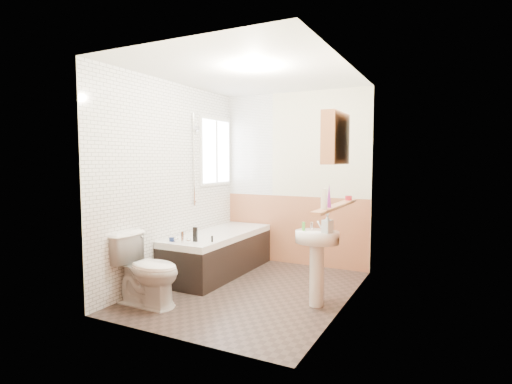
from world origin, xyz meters
TOP-DOWN VIEW (x-y plane):
  - floor at (0.00, 0.00)m, footprint 2.80×2.80m
  - ceiling at (0.00, 0.00)m, footprint 2.80×2.80m
  - wall_back at (0.00, 1.41)m, footprint 2.20×0.02m
  - wall_front at (0.00, -1.41)m, footprint 2.20×0.02m
  - wall_left at (-1.11, 0.00)m, footprint 0.02×2.80m
  - wall_right at (1.11, 0.00)m, footprint 0.02×2.80m
  - wainscot_right at (1.09, 0.00)m, footprint 0.01×2.80m
  - wainscot_front at (0.00, -1.39)m, footprint 2.20×0.01m
  - wainscot_back at (0.00, 1.39)m, footprint 2.20×0.01m
  - tile_cladding_left at (-1.09, 0.00)m, footprint 0.01×2.80m
  - tile_return_back at (-0.73, 1.39)m, footprint 0.75×0.01m
  - window at (-1.06, 0.95)m, footprint 0.03×0.79m
  - bathtub at (-0.73, 0.47)m, footprint 0.70×1.79m
  - shower_riser at (-1.04, 0.38)m, footprint 0.11×0.08m
  - toilet at (-0.76, -0.89)m, footprint 0.77×0.43m
  - sink at (0.84, -0.10)m, footprint 0.46×0.37m
  - pine_shelf at (1.04, -0.12)m, footprint 0.10×1.32m
  - medicine_cabinet at (1.01, -0.09)m, footprint 0.15×0.57m
  - foam_can at (1.04, -0.53)m, footprint 0.07×0.07m
  - green_bottle at (1.04, -0.37)m, footprint 0.05×0.05m
  - black_jar at (1.04, 0.39)m, footprint 0.10×0.10m
  - soap_bottle at (0.96, -0.16)m, footprint 0.16×0.22m
  - clear_bottle at (0.71, -0.15)m, footprint 0.04×0.04m
  - blue_gel at (-0.64, -0.18)m, footprint 0.05×0.04m
  - cream_jar at (-0.90, -0.29)m, footprint 0.08×0.08m
  - orange_bottle at (-0.46, -0.10)m, footprint 0.03×0.03m

SIDE VIEW (x-z plane):
  - floor at x=0.00m, z-range 0.00..0.00m
  - bathtub at x=-0.73m, z-range -0.06..0.64m
  - toilet at x=-0.76m, z-range 0.00..0.75m
  - wainscot_right at x=1.09m, z-range 0.00..1.00m
  - wainscot_front at x=0.00m, z-range 0.00..1.00m
  - wainscot_back at x=0.00m, z-range 0.00..1.00m
  - sink at x=0.84m, z-range 0.12..1.01m
  - cream_jar at x=-0.90m, z-range 0.56..0.60m
  - orange_bottle at x=-0.46m, z-range 0.56..0.63m
  - blue_gel at x=-0.64m, z-range 0.56..0.73m
  - soap_bottle at x=0.96m, z-range 0.79..0.88m
  - clear_bottle at x=0.71m, z-range 0.79..0.88m
  - pine_shelf at x=1.04m, z-range 1.05..1.08m
  - black_jar at x=1.04m, z-range 1.08..1.13m
  - foam_can at x=1.04m, z-range 1.08..1.27m
  - green_bottle at x=1.04m, z-range 1.08..1.31m
  - wall_back at x=0.00m, z-range 0.00..2.50m
  - wall_front at x=0.00m, z-range 0.00..2.50m
  - wall_left at x=-1.11m, z-range 0.00..2.50m
  - wall_right at x=1.11m, z-range 0.00..2.50m
  - tile_cladding_left at x=-1.09m, z-range 0.00..2.50m
  - shower_riser at x=-1.04m, z-range 1.02..2.25m
  - window at x=-1.06m, z-range 1.15..2.15m
  - medicine_cabinet at x=1.01m, z-range 1.48..2.00m
  - tile_return_back at x=-0.73m, z-range 1.00..2.50m
  - ceiling at x=0.00m, z-range 2.50..2.50m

